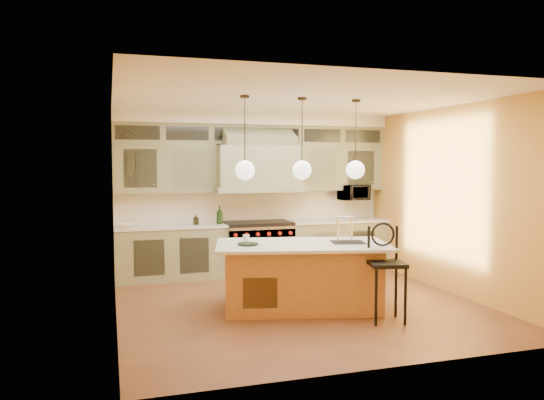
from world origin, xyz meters
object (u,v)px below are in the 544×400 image
object	(u,v)px
range	(258,248)
counter_stool	(386,265)
kitchen_island	(302,275)
microwave	(354,192)

from	to	relation	value
range	counter_stool	size ratio (longest dim) A/B	0.96
kitchen_island	counter_stool	world-z (taller)	kitchen_island
range	kitchen_island	size ratio (longest dim) A/B	0.47
range	counter_stool	world-z (taller)	counter_stool
counter_stool	microwave	xyz separation A→B (m)	(1.16, 3.33, 0.73)
kitchen_island	microwave	size ratio (longest dim) A/B	4.71
counter_stool	range	bearing A→B (deg)	115.99
range	microwave	xyz separation A→B (m)	(1.95, 0.11, 0.96)
kitchen_island	microwave	world-z (taller)	microwave
range	microwave	distance (m)	2.18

